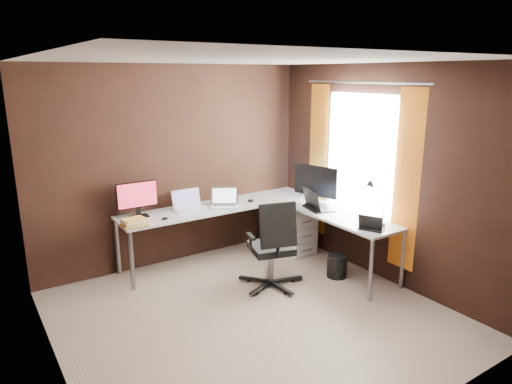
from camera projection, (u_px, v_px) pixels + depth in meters
room at (278, 188)px, 4.53m from camera, size 3.60×3.60×2.50m
desk at (264, 213)px, 5.74m from camera, size 2.65×2.25×0.73m
drawer_pedestal at (294, 231)px, 6.23m from camera, size 0.42×0.50×0.60m
monitor_left at (137, 197)px, 5.36m from camera, size 0.49×0.14×0.43m
monitor_right at (316, 183)px, 5.84m from camera, size 0.23×0.62×0.52m
laptop_white at (188, 206)px, 5.69m from camera, size 0.38×0.27×0.25m
laptop_silver at (224, 202)px, 5.85m from camera, size 0.42×0.39×0.23m
laptop_black_big at (316, 205)px, 5.70m from camera, size 0.37×0.45×0.26m
laptop_black_small at (371, 226)px, 4.96m from camera, size 0.28×0.32×0.18m
book_stack at (134, 223)px, 5.08m from camera, size 0.28×0.23×0.09m
mouse_left at (165, 219)px, 5.30m from camera, size 0.09×0.06×0.03m
mouse_corner at (251, 201)px, 6.04m from camera, size 0.11×0.08×0.04m
desk_lamp at (376, 198)px, 5.01m from camera, size 0.18×0.20×0.52m
office_chair at (272, 262)px, 5.19m from camera, size 0.59×0.61×1.04m
wastebasket at (337, 266)px, 5.48m from camera, size 0.24×0.24×0.27m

